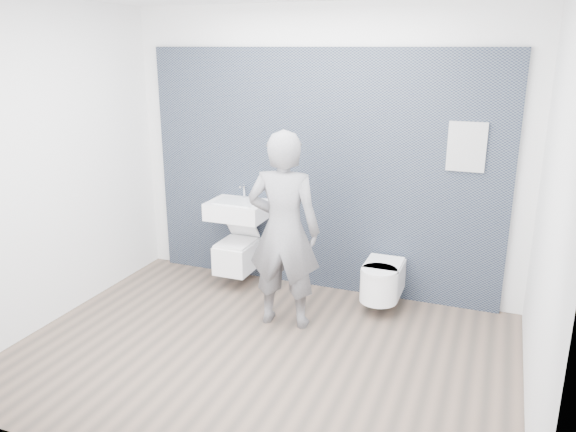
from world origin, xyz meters
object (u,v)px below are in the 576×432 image
at_px(washbasin, 238,209).
at_px(toilet_square, 238,254).
at_px(toilet_rounded, 381,280).
at_px(visitor, 284,231).

xyz_separation_m(washbasin, toilet_square, (0.00, -0.03, -0.47)).
height_order(toilet_square, toilet_rounded, toilet_square).
distance_m(toilet_square, toilet_rounded, 1.53).
relative_size(washbasin, toilet_square, 0.95).
bearing_deg(visitor, washbasin, -47.50).
bearing_deg(toilet_rounded, washbasin, 177.01).
bearing_deg(toilet_rounded, visitor, -142.51).
height_order(toilet_square, visitor, visitor).
height_order(washbasin, toilet_rounded, washbasin).
distance_m(toilet_rounded, visitor, 1.12).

